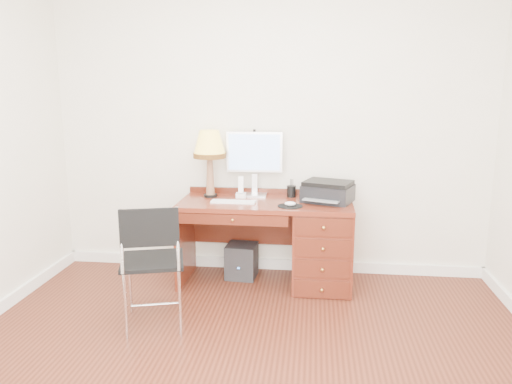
# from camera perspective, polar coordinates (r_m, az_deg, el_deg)

# --- Properties ---
(ground) EXTENTS (4.00, 4.00, 0.00)m
(ground) POSITION_cam_1_polar(r_m,az_deg,el_deg) (3.34, -1.43, -19.32)
(ground) COLOR #3C170D
(ground) RESTS_ON ground
(room_shell) EXTENTS (4.00, 4.00, 4.00)m
(room_shell) POSITION_cam_1_polar(r_m,az_deg,el_deg) (3.86, -0.08, -13.85)
(room_shell) COLOR silver
(room_shell) RESTS_ON ground
(desk) EXTENTS (1.50, 0.67, 0.75)m
(desk) POSITION_cam_1_polar(r_m,az_deg,el_deg) (4.43, 5.28, -5.41)
(desk) COLOR maroon
(desk) RESTS_ON ground
(monitor) EXTENTS (0.51, 0.17, 0.58)m
(monitor) POSITION_cam_1_polar(r_m,az_deg,el_deg) (4.53, -0.17, 4.18)
(monitor) COLOR silver
(monitor) RESTS_ON desk
(keyboard) EXTENTS (0.39, 0.12, 0.01)m
(keyboard) POSITION_cam_1_polar(r_m,az_deg,el_deg) (4.30, -2.61, -1.11)
(keyboard) COLOR white
(keyboard) RESTS_ON desk
(mouse_pad) EXTENTS (0.21, 0.21, 0.04)m
(mouse_pad) POSITION_cam_1_polar(r_m,az_deg,el_deg) (4.17, 3.93, -1.49)
(mouse_pad) COLOR black
(mouse_pad) RESTS_ON desk
(printer) EXTENTS (0.49, 0.43, 0.18)m
(printer) POSITION_cam_1_polar(r_m,az_deg,el_deg) (4.37, 8.22, 0.07)
(printer) COLOR black
(printer) RESTS_ON desk
(leg_lamp) EXTENTS (0.29, 0.29, 0.60)m
(leg_lamp) POSITION_cam_1_polar(r_m,az_deg,el_deg) (4.47, -5.33, 4.99)
(leg_lamp) COLOR black
(leg_lamp) RESTS_ON desk
(phone) EXTENTS (0.10, 0.10, 0.19)m
(phone) POSITION_cam_1_polar(r_m,az_deg,el_deg) (4.49, -1.74, 0.08)
(phone) COLOR white
(phone) RESTS_ON desk
(pen_cup) EXTENTS (0.08, 0.08, 0.10)m
(pen_cup) POSITION_cam_1_polar(r_m,az_deg,el_deg) (4.52, 4.06, 0.07)
(pen_cup) COLOR black
(pen_cup) RESTS_ON desk
(chair) EXTENTS (0.54, 0.55, 0.93)m
(chair) POSITION_cam_1_polar(r_m,az_deg,el_deg) (3.64, -12.15, -6.99)
(chair) COLOR black
(chair) RESTS_ON ground
(equipment_box) EXTENTS (0.29, 0.29, 0.31)m
(equipment_box) POSITION_cam_1_polar(r_m,az_deg,el_deg) (4.64, -1.65, -7.86)
(equipment_box) COLOR black
(equipment_box) RESTS_ON ground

